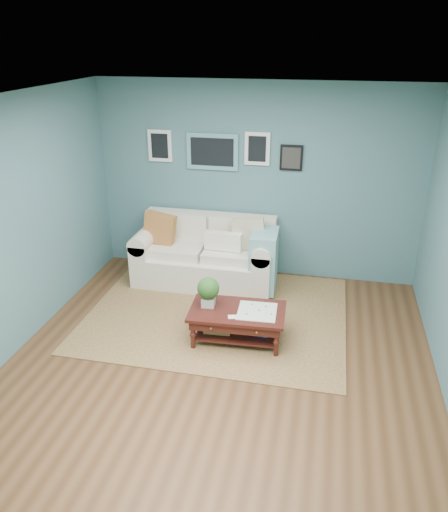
# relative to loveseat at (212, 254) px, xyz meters

# --- Properties ---
(room_shell) EXTENTS (5.00, 5.02, 2.70)m
(room_shell) POSITION_rel_loveseat_xyz_m (0.52, -1.97, 0.95)
(room_shell) COLOR brown
(room_shell) RESTS_ON ground
(area_rug) EXTENTS (3.17, 2.53, 0.01)m
(area_rug) POSITION_rel_loveseat_xyz_m (0.28, -0.87, -0.41)
(area_rug) COLOR brown
(area_rug) RESTS_ON ground
(loveseat) EXTENTS (1.98, 0.90, 1.02)m
(loveseat) POSITION_rel_loveseat_xyz_m (0.00, 0.00, 0.00)
(loveseat) COLOR beige
(loveseat) RESTS_ON ground
(coffee_table) EXTENTS (1.10, 0.68, 0.75)m
(coffee_table) POSITION_rel_loveseat_xyz_m (0.58, -1.40, -0.08)
(coffee_table) COLOR black
(coffee_table) RESTS_ON ground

